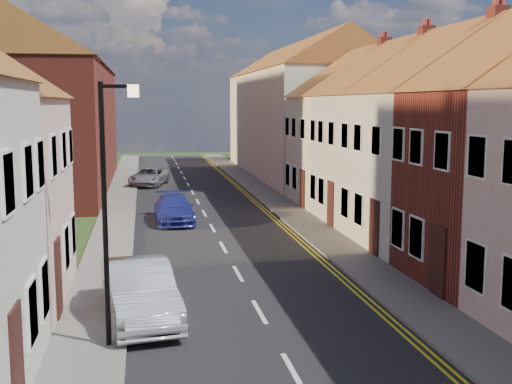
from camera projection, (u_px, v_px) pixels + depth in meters
name	position (u px, v px, depth m)	size (l,w,h in m)	color
road	(223.00, 248.00, 25.26)	(7.00, 90.00, 0.02)	black
pavement_left	(109.00, 251.00, 24.50)	(1.80, 90.00, 0.12)	slate
pavement_right	(331.00, 242.00, 26.01)	(1.80, 90.00, 0.12)	slate
cottage_r_pink	(461.00, 133.00, 25.16)	(8.30, 6.00, 9.00)	silver
cottage_r_white_far	(406.00, 128.00, 30.43)	(8.30, 5.20, 9.00)	silver
cottage_r_cream_far	(367.00, 125.00, 35.70)	(8.30, 6.00, 9.00)	white
block_right_far	(301.00, 108.00, 50.52)	(8.30, 24.20, 10.50)	white
block_left_far	(46.00, 109.00, 42.45)	(8.30, 24.20, 10.50)	maroon
lamppost	(108.00, 198.00, 14.36)	(0.88, 0.15, 6.00)	black
car_mid	(139.00, 291.00, 16.76)	(1.63, 4.67, 1.54)	silver
car_far	(174.00, 209.00, 30.62)	(1.79, 4.42, 1.28)	navy
car_distant	(149.00, 177.00, 44.22)	(2.07, 4.48, 1.24)	gray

